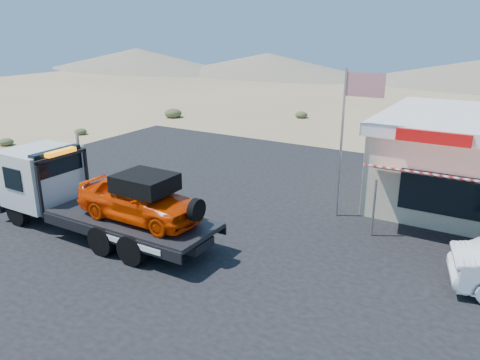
{
  "coord_description": "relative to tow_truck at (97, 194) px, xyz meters",
  "views": [
    {
      "loc": [
        10.5,
        -12.98,
        7.48
      ],
      "look_at": [
        1.15,
        2.63,
        1.5
      ],
      "focal_mm": 35.0,
      "sensor_mm": 36.0,
      "label": 1
    }
  ],
  "objects": [
    {
      "name": "flagpole",
      "position": [
        7.28,
        6.3,
        2.13
      ],
      "size": [
        1.55,
        0.1,
        6.0
      ],
      "color": "#99999E",
      "rests_on": "asphalt_lot"
    },
    {
      "name": "asphalt_lot",
      "position": [
        4.35,
        4.8,
        -1.62
      ],
      "size": [
        32.0,
        24.0,
        0.02
      ],
      "primitive_type": "cube",
      "color": "black",
      "rests_on": "ground"
    },
    {
      "name": "desert_scrub",
      "position": [
        -11.49,
        12.63,
        -1.32
      ],
      "size": [
        27.3,
        35.81,
        0.8
      ],
      "color": "#3D4827",
      "rests_on": "ground"
    },
    {
      "name": "tow_truck",
      "position": [
        0.0,
        0.0,
        0.0
      ],
      "size": [
        9.07,
        2.69,
        3.03
      ],
      "color": "black",
      "rests_on": "asphalt_lot"
    },
    {
      "name": "ground",
      "position": [
        2.35,
        1.8,
        -1.63
      ],
      "size": [
        120.0,
        120.0,
        0.0
      ],
      "primitive_type": "plane",
      "color": "#89714E",
      "rests_on": "ground"
    },
    {
      "name": "distant_hills",
      "position": [
        -7.42,
        56.94,
        0.25
      ],
      "size": [
        126.0,
        48.0,
        4.2
      ],
      "color": "#726B59",
      "rests_on": "ground"
    }
  ]
}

